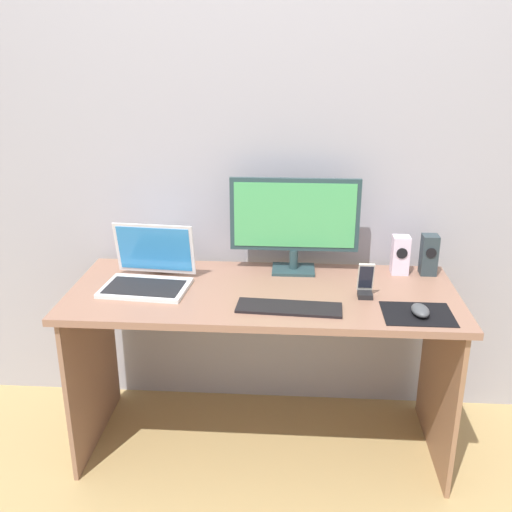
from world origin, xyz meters
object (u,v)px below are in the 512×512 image
(laptop, at_px, (148,274))
(keyboard_external, at_px, (289,308))
(fishbowl, at_px, (164,248))
(phone_in_dock, at_px, (365,285))
(mouse, at_px, (420,310))
(monitor, at_px, (294,220))
(speaker_right, at_px, (429,255))
(speaker_near_monitor, at_px, (400,255))

(laptop, height_order, keyboard_external, laptop)
(fishbowl, distance_m, phone_in_dock, 0.87)
(laptop, distance_m, fishbowl, 0.20)
(fishbowl, xyz_separation_m, mouse, (1.01, -0.41, -0.07))
(mouse, bearing_deg, monitor, 132.89)
(fishbowl, distance_m, mouse, 1.09)
(speaker_right, height_order, speaker_near_monitor, speaker_right)
(speaker_near_monitor, height_order, keyboard_external, speaker_near_monitor)
(speaker_right, height_order, keyboard_external, speaker_right)
(monitor, distance_m, laptop, 0.64)
(speaker_near_monitor, xyz_separation_m, phone_in_dock, (-0.17, -0.26, -0.03))
(speaker_right, distance_m, phone_in_dock, 0.39)
(speaker_right, relative_size, keyboard_external, 0.44)
(speaker_right, bearing_deg, laptop, -169.88)
(speaker_right, height_order, phone_in_dock, speaker_right)
(keyboard_external, xyz_separation_m, mouse, (0.47, -0.03, 0.02))
(fishbowl, height_order, phone_in_dock, fishbowl)
(monitor, bearing_deg, speaker_right, 0.45)
(speaker_near_monitor, bearing_deg, phone_in_dock, -123.64)
(speaker_right, relative_size, speaker_near_monitor, 1.05)
(keyboard_external, bearing_deg, speaker_near_monitor, 43.65)
(speaker_right, distance_m, keyboard_external, 0.70)
(fishbowl, xyz_separation_m, phone_in_dock, (0.83, -0.25, -0.04))
(monitor, bearing_deg, keyboard_external, -91.93)
(speaker_near_monitor, bearing_deg, mouse, -88.83)
(speaker_right, relative_size, laptop, 0.48)
(monitor, bearing_deg, speaker_near_monitor, 0.56)
(mouse, relative_size, phone_in_dock, 0.73)
(keyboard_external, bearing_deg, speaker_right, 37.36)
(fishbowl, bearing_deg, monitor, 0.26)
(fishbowl, bearing_deg, laptop, -96.66)
(laptop, bearing_deg, speaker_right, 10.12)
(monitor, bearing_deg, mouse, -41.94)
(speaker_right, height_order, laptop, laptop)
(phone_in_dock, bearing_deg, mouse, -41.30)
(speaker_right, height_order, fishbowl, fishbowl)
(monitor, height_order, phone_in_dock, monitor)
(phone_in_dock, bearing_deg, monitor, 137.66)
(speaker_near_monitor, distance_m, mouse, 0.42)
(monitor, height_order, speaker_right, monitor)
(mouse, bearing_deg, fishbowl, 152.91)
(monitor, height_order, keyboard_external, monitor)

